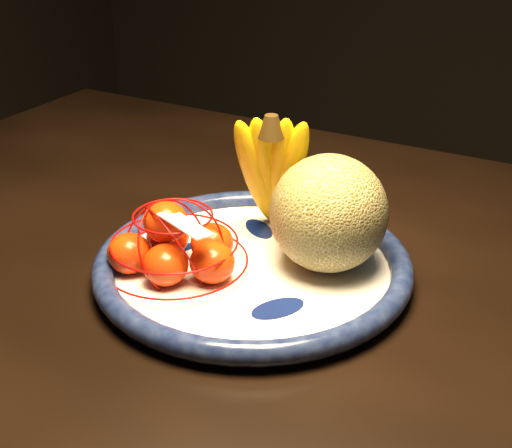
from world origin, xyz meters
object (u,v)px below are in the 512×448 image
at_px(dining_table, 298,305).
at_px(fruit_bowl, 253,265).
at_px(banana_bunch, 272,167).
at_px(cantaloupe, 329,213).
at_px(mandarin_bag, 175,247).

relative_size(dining_table, fruit_bowl, 4.06).
bearing_deg(banana_bunch, dining_table, -37.10).
relative_size(cantaloupe, mandarin_bag, 0.75).
height_order(fruit_bowl, cantaloupe, cantaloupe).
height_order(dining_table, cantaloupe, cantaloupe).
distance_m(fruit_bowl, cantaloupe, 0.12).
height_order(banana_bunch, mandarin_bag, banana_bunch).
relative_size(banana_bunch, mandarin_bag, 1.00).
height_order(dining_table, fruit_bowl, fruit_bowl).
bearing_deg(banana_bunch, cantaloupe, -48.90).
relative_size(dining_table, mandarin_bag, 8.40).
bearing_deg(dining_table, fruit_bowl, -108.64).
bearing_deg(cantaloupe, banana_bunch, 151.24).
relative_size(cantaloupe, banana_bunch, 0.75).
distance_m(dining_table, cantaloupe, 0.18).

